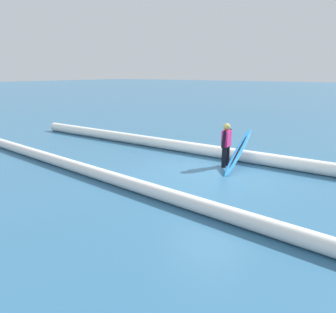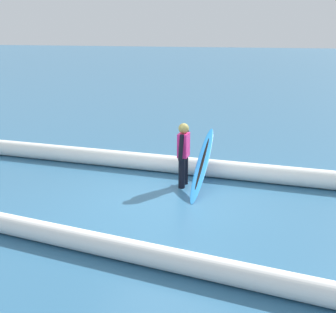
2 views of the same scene
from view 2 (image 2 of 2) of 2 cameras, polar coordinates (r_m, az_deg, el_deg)
The scene contains 5 objects.
ground_plane at distance 8.95m, azimuth -0.09°, elevation -5.57°, with size 195.87×195.87×0.00m, color #30658B.
surfer at distance 9.61m, azimuth 1.94°, elevation 0.64°, with size 0.23×0.64×1.36m.
surfboard at distance 9.59m, azimuth 4.31°, elevation -0.84°, with size 0.43×2.13×1.11m.
wave_crest_foreground at distance 10.38m, azimuth 6.28°, elevation -1.54°, with size 0.41×0.41×21.01m, color white.
wave_crest_midground at distance 6.28m, azimuth 4.09°, elevation -13.44°, with size 0.33×0.33×24.12m, color white.
Camera 2 is at (-2.93, 7.84, 3.16)m, focal length 48.97 mm.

